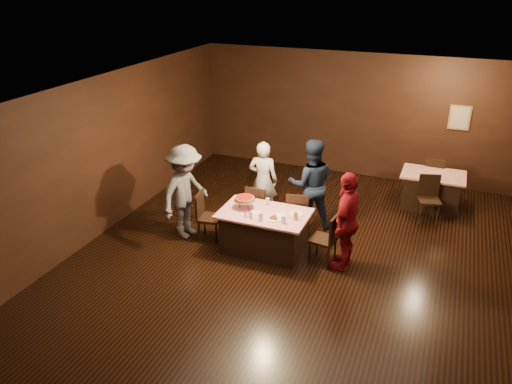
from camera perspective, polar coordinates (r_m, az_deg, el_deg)
room at (r=7.56m, az=5.11°, el=3.82°), size 10.00×10.04×3.02m
main_table at (r=9.10m, az=0.94°, el=-4.53°), size 1.60×1.00×0.77m
back_table at (r=11.38m, az=19.39°, el=0.17°), size 1.30×0.90×0.77m
chair_far_left at (r=9.80m, az=0.34°, el=-1.68°), size 0.44×0.44×0.95m
chair_far_right at (r=9.57m, az=4.80°, el=-2.46°), size 0.49×0.49×0.95m
chair_end_left at (r=9.45m, az=-5.30°, el=-2.83°), size 0.48×0.48×0.95m
chair_end_right at (r=8.77m, az=7.70°, el=-5.27°), size 0.47×0.47×0.95m
chair_back_near at (r=10.70m, az=19.19°, el=-0.81°), size 0.51×0.51×0.95m
chair_back_far at (r=11.90m, az=19.65°, el=1.66°), size 0.44×0.44×0.95m
diner_white_jacket at (r=10.13m, az=0.80°, el=1.36°), size 0.64×0.46×1.64m
diner_navy_hoodie at (r=9.75m, az=6.29°, el=0.87°), size 1.09×0.98×1.84m
diner_grey_knit at (r=9.46m, az=-8.10°, el=0.02°), size 0.88×1.29×1.84m
diner_red_shirt at (r=8.52m, az=10.32°, el=-3.29°), size 0.51×1.06×1.76m
pizza_stand at (r=9.01m, az=-1.29°, el=-0.77°), size 0.38×0.38×0.22m
plate_with_slice at (r=8.68m, az=2.08°, el=-2.98°), size 0.25×0.25×0.06m
plate_empty at (r=8.88m, az=4.63°, el=-2.50°), size 0.25×0.25×0.01m
glass_front_left at (r=8.62m, az=0.56°, el=-2.83°), size 0.08×0.08×0.14m
glass_front_right at (r=8.54m, az=3.18°, el=-3.14°), size 0.08×0.08×0.14m
glass_amber at (r=8.67m, az=4.55°, el=-2.74°), size 0.08×0.08×0.14m
glass_back at (r=9.15m, az=1.34°, el=-1.13°), size 0.08×0.08×0.14m
condiments at (r=8.72m, az=-0.81°, el=-2.65°), size 0.17×0.10×0.09m
napkin_center at (r=8.82m, az=2.78°, el=-2.67°), size 0.19×0.19×0.01m
napkin_left at (r=8.92m, az=-0.05°, el=-2.32°), size 0.21×0.21×0.01m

